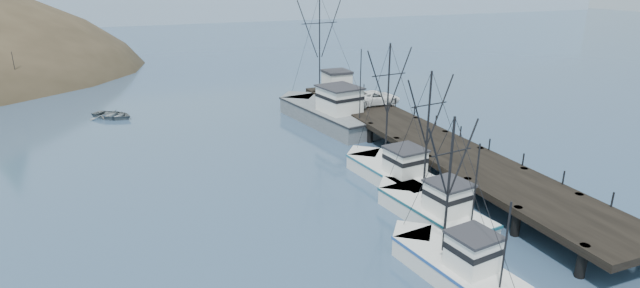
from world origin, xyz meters
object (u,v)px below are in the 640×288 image
object	(u,v)px
pier	(421,138)
trawler_near	(431,209)
work_vessel	(327,112)
pickup_truck	(376,98)
trawler_far	(392,171)
motorboat	(113,118)
trawler_mid	(453,264)
pier_shed	(337,82)

from	to	relation	value
pier	trawler_near	size ratio (longest dim) A/B	4.21
trawler_near	work_vessel	distance (m)	24.18
work_vessel	pickup_truck	distance (m)	5.61
trawler_far	work_vessel	size ratio (longest dim) A/B	0.65
trawler_near	motorboat	xyz separation A→B (m)	(-19.80, 35.20, -0.82)
pier	work_vessel	xyz separation A→B (m)	(-3.84, 12.89, -0.46)
trawler_far	pickup_truck	size ratio (longest dim) A/B	2.03
pier	trawler_mid	bearing A→B (deg)	-117.89
work_vessel	pickup_truck	world-z (taller)	work_vessel
trawler_mid	pier_shed	size ratio (longest dim) A/B	2.93
pier	trawler_near	xyz separation A→B (m)	(-6.37, -11.15, -0.87)
trawler_mid	pickup_truck	bearing A→B (deg)	69.88
pier	work_vessel	world-z (taller)	work_vessel
trawler_mid	pickup_truck	distance (m)	30.53
trawler_far	motorboat	bearing A→B (deg)	126.13
work_vessel	trawler_near	bearing A→B (deg)	-96.00
pier	work_vessel	distance (m)	13.46
trawler_mid	trawler_far	distance (m)	13.52
pier	motorboat	xyz separation A→B (m)	(-26.16, 24.05, -1.69)
trawler_far	trawler_mid	bearing A→B (deg)	-105.88
pickup_truck	motorboat	xyz separation A→B (m)	(-27.48, 12.76, -2.77)
motorboat	work_vessel	bearing A→B (deg)	-74.00
work_vessel	pier_shed	bearing A→B (deg)	56.48
trawler_far	pier_shed	xyz separation A→B (m)	(5.01, 22.31, 2.60)
motorboat	trawler_far	bearing A→B (deg)	-101.31
pickup_truck	pier	bearing A→B (deg)	174.85
pier	trawler_near	distance (m)	12.87
trawler_near	motorboat	size ratio (longest dim) A/B	2.05
pickup_truck	trawler_mid	bearing A→B (deg)	161.38
work_vessel	pier_shed	xyz separation A→B (m)	(3.38, 5.11, 2.19)
pier_shed	motorboat	world-z (taller)	pier_shed
trawler_near	motorboat	distance (m)	40.40
pier	pickup_truck	world-z (taller)	pickup_truck
trawler_near	pier_shed	world-z (taller)	trawler_near
trawler_mid	work_vessel	size ratio (longest dim) A/B	0.54
trawler_near	pickup_truck	distance (m)	23.80
trawler_far	motorboat	size ratio (longest dim) A/B	2.21
motorboat	pier_shed	bearing A→B (deg)	-60.69
trawler_mid	motorboat	distance (m)	44.73
pier_shed	pickup_truck	bearing A→B (deg)	-75.21
trawler_far	motorboat	distance (m)	35.12
trawler_far	motorboat	world-z (taller)	trawler_far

